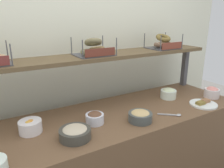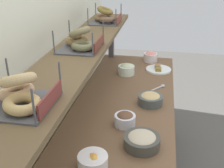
% 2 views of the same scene
% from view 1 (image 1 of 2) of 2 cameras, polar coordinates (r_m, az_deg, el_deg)
% --- Properties ---
extents(back_wall, '(3.50, 0.06, 2.40)m').
position_cam_1_polar(back_wall, '(2.06, -8.28, 6.45)').
color(back_wall, white).
rests_on(back_wall, ground_plane).
extents(deli_counter, '(2.30, 0.70, 0.85)m').
position_cam_1_polar(deli_counter, '(1.92, -0.51, -19.82)').
color(deli_counter, brown).
rests_on(deli_counter, ground_plane).
extents(shelf_riser_right, '(0.05, 0.05, 0.40)m').
position_cam_1_polar(shelf_riser_right, '(2.50, 18.38, 4.16)').
color(shelf_riser_right, '#4C4C51').
rests_on(shelf_riser_right, deli_counter).
extents(upper_shelf, '(2.26, 0.32, 0.03)m').
position_cam_1_polar(upper_shelf, '(1.79, -4.92, 7.05)').
color(upper_shelf, brown).
rests_on(upper_shelf, shelf_riser_left).
extents(bowl_hummus, '(0.17, 0.17, 0.08)m').
position_cam_1_polar(bowl_hummus, '(1.62, 7.36, -8.24)').
color(bowl_hummus, '#484F4D').
rests_on(bowl_hummus, deli_counter).
extents(bowl_chocolate_spread, '(0.13, 0.13, 0.09)m').
position_cam_1_polar(bowl_chocolate_spread, '(1.58, -4.50, -8.71)').
color(bowl_chocolate_spread, white).
rests_on(bowl_chocolate_spread, deli_counter).
extents(bowl_fruit_salad, '(0.15, 0.15, 0.09)m').
position_cam_1_polar(bowl_fruit_salad, '(1.55, -20.50, -10.24)').
color(bowl_fruit_salad, white).
rests_on(bowl_fruit_salad, deli_counter).
extents(bowl_tuna_salad, '(0.20, 0.20, 0.08)m').
position_cam_1_polar(bowl_tuna_salad, '(1.41, -9.60, -12.37)').
color(bowl_tuna_salad, '#414139').
rests_on(bowl_tuna_salad, deli_counter).
extents(bowl_scallion_spread, '(0.14, 0.14, 0.10)m').
position_cam_1_polar(bowl_scallion_spread, '(2.09, 14.46, -2.31)').
color(bowl_scallion_spread, white).
rests_on(bowl_scallion_spread, deli_counter).
extents(bowl_lox_spread, '(0.14, 0.14, 0.10)m').
position_cam_1_polar(bowl_lox_spread, '(2.25, 24.55, -1.94)').
color(bowl_lox_spread, silver).
rests_on(bowl_lox_spread, deli_counter).
extents(serving_plate_white, '(0.23, 0.23, 0.04)m').
position_cam_1_polar(serving_plate_white, '(2.04, 22.66, -4.78)').
color(serving_plate_white, white).
rests_on(serving_plate_white, deli_counter).
extents(serving_spoon_near_plate, '(0.15, 0.12, 0.01)m').
position_cam_1_polar(serving_spoon_near_plate, '(1.76, 15.67, -7.72)').
color(serving_spoon_near_plate, '#B7B7BC').
rests_on(serving_spoon_near_plate, deli_counter).
extents(bagel_basket_poppy, '(0.30, 0.26, 0.15)m').
position_cam_1_polar(bagel_basket_poppy, '(1.78, -4.79, 8.97)').
color(bagel_basket_poppy, '#4C4C51').
rests_on(bagel_basket_poppy, upper_shelf).
extents(bagel_basket_cinnamon_raisin, '(0.28, 0.26, 0.14)m').
position_cam_1_polar(bagel_basket_cinnamon_raisin, '(2.19, 13.12, 10.23)').
color(bagel_basket_cinnamon_raisin, '#4C4C51').
rests_on(bagel_basket_cinnamon_raisin, upper_shelf).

